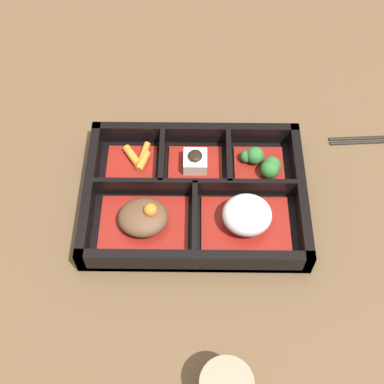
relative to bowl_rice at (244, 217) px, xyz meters
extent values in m
plane|color=brown|center=(0.08, -0.05, -0.03)|extent=(3.00, 3.00, 0.00)
cube|color=black|center=(0.08, -0.05, -0.03)|extent=(0.34, 0.25, 0.01)
cube|color=black|center=(0.08, -0.17, -0.01)|extent=(0.34, 0.01, 0.04)
cube|color=black|center=(0.08, 0.07, -0.01)|extent=(0.34, 0.01, 0.04)
cube|color=black|center=(-0.09, -0.05, -0.01)|extent=(0.01, 0.25, 0.04)
cube|color=black|center=(0.24, -0.05, -0.01)|extent=(0.01, 0.25, 0.04)
cube|color=black|center=(0.08, -0.06, -0.01)|extent=(0.31, 0.01, 0.04)
cube|color=black|center=(0.02, -0.11, -0.01)|extent=(0.01, 0.10, 0.04)
cube|color=black|center=(0.13, -0.11, -0.01)|extent=(0.01, 0.10, 0.04)
cube|color=black|center=(0.08, 0.00, -0.01)|extent=(0.01, 0.12, 0.04)
cube|color=maroon|center=(0.00, 0.00, -0.02)|extent=(0.13, 0.10, 0.01)
ellipsoid|color=silver|center=(0.00, 0.00, 0.01)|extent=(0.07, 0.07, 0.05)
cube|color=maroon|center=(0.15, 0.00, -0.02)|extent=(0.13, 0.10, 0.01)
ellipsoid|color=brown|center=(0.15, 0.00, 0.00)|extent=(0.07, 0.07, 0.03)
sphere|color=orange|center=(0.14, 0.00, 0.02)|extent=(0.02, 0.02, 0.02)
cube|color=maroon|center=(-0.03, -0.11, -0.02)|extent=(0.08, 0.08, 0.01)
sphere|color=#2D6B2D|center=(-0.02, -0.12, -0.01)|extent=(0.03, 0.03, 0.03)
sphere|color=#2D6B2D|center=(-0.04, -0.09, 0.00)|extent=(0.03, 0.03, 0.03)
sphere|color=#2D6B2D|center=(-0.04, -0.10, -0.01)|extent=(0.03, 0.03, 0.03)
sphere|color=#2D6B2D|center=(-0.01, -0.12, -0.01)|extent=(0.02, 0.02, 0.02)
cube|color=maroon|center=(0.08, -0.11, -0.02)|extent=(0.09, 0.08, 0.01)
cube|color=beige|center=(0.08, -0.11, -0.01)|extent=(0.04, 0.04, 0.02)
ellipsoid|color=black|center=(0.08, -0.11, 0.01)|extent=(0.02, 0.02, 0.01)
cube|color=maroon|center=(0.18, -0.11, -0.02)|extent=(0.08, 0.08, 0.01)
cylinder|color=orange|center=(0.18, -0.12, -0.01)|extent=(0.03, 0.04, 0.01)
cylinder|color=orange|center=(0.16, -0.12, -0.01)|extent=(0.02, 0.05, 0.01)
cylinder|color=orange|center=(0.16, -0.11, -0.01)|extent=(0.02, 0.04, 0.01)
cylinder|color=#597A38|center=(0.04, 0.24, 0.02)|extent=(0.05, 0.05, 0.01)
camera|label=1|loc=(0.07, 0.40, 0.68)|focal=50.00mm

